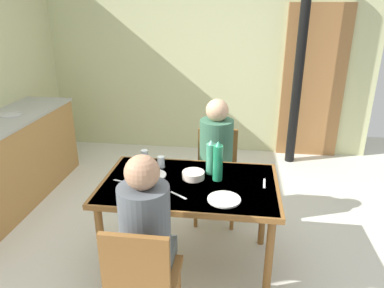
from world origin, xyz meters
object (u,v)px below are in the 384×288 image
at_px(serving_bowl_center, 193,175).
at_px(dining_table, 189,192).
at_px(water_bottle_green_far, 218,162).
at_px(person_far_diner, 216,147).
at_px(chair_far_diner, 216,169).
at_px(water_bottle_green_near, 211,158).
at_px(person_near_diner, 145,224).
at_px(chair_near_diner, 142,279).

bearing_deg(serving_bowl_center, dining_table, -105.64).
bearing_deg(serving_bowl_center, water_bottle_green_far, -0.28).
bearing_deg(person_far_diner, chair_far_diner, -90.00).
bearing_deg(person_far_diner, water_bottle_green_near, 88.70).
bearing_deg(person_far_diner, water_bottle_green_far, 95.05).
height_order(dining_table, person_near_diner, person_near_diner).
bearing_deg(serving_bowl_center, person_near_diner, -105.37).
bearing_deg(water_bottle_green_near, serving_bowl_center, -139.28).
relative_size(dining_table, chair_near_diner, 1.51).
distance_m(chair_near_diner, person_near_diner, 0.31).
relative_size(water_bottle_green_far, serving_bowl_center, 1.83).
distance_m(chair_far_diner, serving_bowl_center, 0.75).
height_order(chair_near_diner, water_bottle_green_near, water_bottle_green_near).
bearing_deg(dining_table, serving_bowl_center, 74.36).
bearing_deg(water_bottle_green_far, person_far_diner, 95.05).
bearing_deg(person_far_diner, dining_table, 76.20).
bearing_deg(dining_table, person_far_diner, 76.20).
bearing_deg(chair_near_diner, person_near_diner, 90.00).
xyz_separation_m(chair_near_diner, water_bottle_green_far, (0.38, 0.84, 0.39)).
height_order(chair_near_diner, person_near_diner, person_near_diner).
relative_size(chair_far_diner, serving_bowl_center, 5.12).
height_order(chair_near_diner, person_far_diner, person_far_diner).
bearing_deg(chair_far_diner, chair_near_diner, 77.94).
xyz_separation_m(dining_table, person_near_diner, (-0.17, -0.63, 0.12)).
bearing_deg(person_far_diner, person_near_diner, 75.43).
height_order(water_bottle_green_near, serving_bowl_center, water_bottle_green_near).
xyz_separation_m(dining_table, chair_near_diner, (-0.17, -0.77, -0.16)).
bearing_deg(person_near_diner, serving_bowl_center, 74.63).
bearing_deg(dining_table, water_bottle_green_far, 19.78).
relative_size(chair_far_diner, person_far_diner, 1.13).
height_order(chair_far_diner, water_bottle_green_far, water_bottle_green_far).
height_order(person_near_diner, water_bottle_green_far, person_near_diner).
relative_size(chair_far_diner, water_bottle_green_far, 2.79).
distance_m(water_bottle_green_far, serving_bowl_center, 0.22).
xyz_separation_m(chair_near_diner, person_near_diner, (0.00, 0.14, 0.28)).
distance_m(chair_far_diner, water_bottle_green_far, 0.80).
distance_m(dining_table, person_far_diner, 0.66).
height_order(person_near_diner, water_bottle_green_near, person_near_diner).
bearing_deg(water_bottle_green_near, chair_far_diner, 89.00).
distance_m(person_far_diner, serving_bowl_center, 0.57).
height_order(chair_near_diner, serving_bowl_center, chair_near_diner).
xyz_separation_m(water_bottle_green_near, water_bottle_green_far, (0.06, -0.11, 0.02)).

